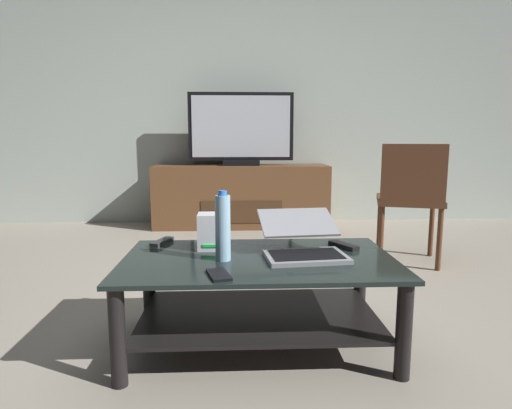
{
  "coord_description": "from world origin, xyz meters",
  "views": [
    {
      "loc": [
        -0.11,
        -2.1,
        0.9
      ],
      "look_at": [
        -0.01,
        0.19,
        0.55
      ],
      "focal_mm": 30.63,
      "sensor_mm": 36.0,
      "label": 1
    }
  ],
  "objects": [
    {
      "name": "ground_plane",
      "position": [
        0.0,
        0.0,
        0.0
      ],
      "size": [
        7.68,
        7.68,
        0.0
      ],
      "primitive_type": "plane",
      "color": "#9E9384"
    },
    {
      "name": "back_wall",
      "position": [
        0.0,
        2.59,
        1.4
      ],
      "size": [
        6.4,
        0.12,
        2.8
      ],
      "primitive_type": "cube",
      "color": "#A8B2A8",
      "rests_on": "ground"
    },
    {
      "name": "coffee_table",
      "position": [
        -0.02,
        -0.31,
        0.27
      ],
      "size": [
        1.15,
        0.67,
        0.4
      ],
      "color": "black",
      "rests_on": "ground"
    },
    {
      "name": "media_cabinet",
      "position": [
        -0.06,
        2.27,
        0.31
      ],
      "size": [
        1.73,
        0.48,
        0.62
      ],
      "color": "brown",
      "rests_on": "ground"
    },
    {
      "name": "television",
      "position": [
        -0.06,
        2.25,
        0.96
      ],
      "size": [
        1.03,
        0.2,
        0.71
      ],
      "color": "black",
      "rests_on": "media_cabinet"
    },
    {
      "name": "dining_chair",
      "position": [
        1.11,
        0.88,
        0.49
      ],
      "size": [
        0.55,
        0.55,
        0.86
      ],
      "color": "#59331E",
      "rests_on": "ground"
    },
    {
      "name": "laptop",
      "position": [
        0.17,
        -0.28,
        0.45
      ],
      "size": [
        0.37,
        0.41,
        0.17
      ],
      "color": "gray",
      "rests_on": "coffee_table"
    },
    {
      "name": "router_box",
      "position": [
        -0.23,
        -0.16,
        0.48
      ],
      "size": [
        0.12,
        0.12,
        0.16
      ],
      "color": "silver",
      "rests_on": "coffee_table"
    },
    {
      "name": "water_bottle_near",
      "position": [
        -0.17,
        -0.34,
        0.53
      ],
      "size": [
        0.06,
        0.06,
        0.29
      ],
      "color": "#99C6E5",
      "rests_on": "coffee_table"
    },
    {
      "name": "cell_phone",
      "position": [
        -0.18,
        -0.55,
        0.4
      ],
      "size": [
        0.1,
        0.15,
        0.01
      ],
      "primitive_type": "cube",
      "rotation": [
        0.0,
        0.0,
        0.26
      ],
      "color": "black",
      "rests_on": "coffee_table"
    },
    {
      "name": "tv_remote",
      "position": [
        -0.47,
        -0.05,
        0.41
      ],
      "size": [
        0.09,
        0.17,
        0.02
      ],
      "primitive_type": "cube",
      "rotation": [
        0.0,
        0.0,
        -0.34
      ],
      "color": "#2D2D30",
      "rests_on": "coffee_table"
    },
    {
      "name": "soundbar_remote",
      "position": [
        0.38,
        -0.16,
        0.41
      ],
      "size": [
        0.12,
        0.16,
        0.02
      ],
      "primitive_type": "cube",
      "rotation": [
        0.0,
        0.0,
        0.53
      ],
      "color": "black",
      "rests_on": "coffee_table"
    }
  ]
}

